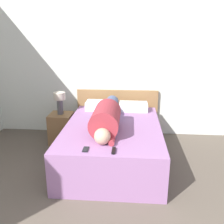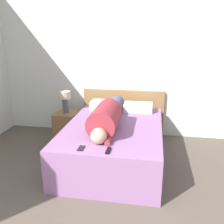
{
  "view_description": "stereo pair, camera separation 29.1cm",
  "coord_description": "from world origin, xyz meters",
  "views": [
    {
      "loc": [
        0.18,
        -0.91,
        1.84
      ],
      "look_at": [
        -0.07,
        2.31,
        0.82
      ],
      "focal_mm": 40.0,
      "sensor_mm": 36.0,
      "label": 1
    },
    {
      "loc": [
        0.47,
        -0.88,
        1.84
      ],
      "look_at": [
        -0.07,
        2.31,
        0.82
      ],
      "focal_mm": 40.0,
      "sensor_mm": 36.0,
      "label": 2
    }
  ],
  "objects": [
    {
      "name": "bed",
      "position": [
        -0.07,
        2.45,
        0.28
      ],
      "size": [
        1.37,
        1.93,
        0.57
      ],
      "color": "#936699",
      "rests_on": "ground_plane"
    },
    {
      "name": "headboard",
      "position": [
        -0.07,
        3.55,
        0.42
      ],
      "size": [
        1.49,
        0.04,
        0.85
      ],
      "color": "olive",
      "rests_on": "ground_plane"
    },
    {
      "name": "pillow_near_headboard",
      "position": [
        -0.34,
        3.22,
        0.64
      ],
      "size": [
        0.51,
        0.3,
        0.15
      ],
      "color": "white",
      "rests_on": "bed"
    },
    {
      "name": "wall_back",
      "position": [
        0.0,
        3.62,
        1.3
      ],
      "size": [
        5.94,
        0.06,
        2.6
      ],
      "color": "silver",
      "rests_on": "ground_plane"
    },
    {
      "name": "table_lamp",
      "position": [
        -1.01,
        3.05,
        0.77
      ],
      "size": [
        0.19,
        0.19,
        0.38
      ],
      "color": "#4C4C51",
      "rests_on": "nightstand"
    },
    {
      "name": "tv_remote",
      "position": [
        -0.0,
        1.62,
        0.58
      ],
      "size": [
        0.04,
        0.15,
        0.02
      ],
      "color": "black",
      "rests_on": "bed"
    },
    {
      "name": "person_lying",
      "position": [
        -0.15,
        2.39,
        0.73
      ],
      "size": [
        0.37,
        1.66,
        0.37
      ],
      "color": "tan",
      "rests_on": "bed"
    },
    {
      "name": "pillow_second",
      "position": [
        0.22,
        3.22,
        0.63
      ],
      "size": [
        0.48,
        0.3,
        0.13
      ],
      "color": "white",
      "rests_on": "bed"
    },
    {
      "name": "nightstand",
      "position": [
        -1.01,
        3.05,
        0.26
      ],
      "size": [
        0.38,
        0.39,
        0.52
      ],
      "color": "brown",
      "rests_on": "ground_plane"
    },
    {
      "name": "cell_phone",
      "position": [
        -0.32,
        1.64,
        0.57
      ],
      "size": [
        0.06,
        0.13,
        0.01
      ],
      "color": "black",
      "rests_on": "bed"
    }
  ]
}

